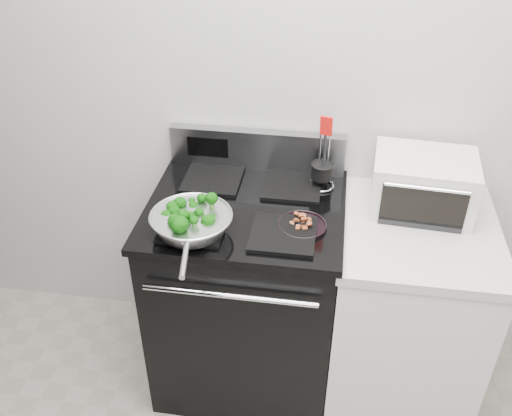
% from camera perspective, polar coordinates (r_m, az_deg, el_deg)
% --- Properties ---
extents(back_wall, '(4.00, 0.02, 2.70)m').
position_cam_1_polar(back_wall, '(2.36, 7.63, 12.28)').
color(back_wall, beige).
rests_on(back_wall, ground).
extents(gas_range, '(0.79, 0.69, 1.13)m').
position_cam_1_polar(gas_range, '(2.56, -0.93, -8.33)').
color(gas_range, black).
rests_on(gas_range, floor).
extents(counter, '(0.62, 0.68, 0.92)m').
position_cam_1_polar(counter, '(2.58, 14.47, -10.13)').
color(counter, white).
rests_on(counter, floor).
extents(skillet, '(0.31, 0.49, 0.07)m').
position_cam_1_polar(skillet, '(2.11, -6.49, -1.37)').
color(skillet, silver).
rests_on(skillet, gas_range).
extents(broccoli_pile, '(0.24, 0.24, 0.08)m').
position_cam_1_polar(broccoli_pile, '(2.10, -6.52, -0.93)').
color(broccoli_pile, black).
rests_on(broccoli_pile, skillet).
extents(bacon_plate, '(0.19, 0.19, 0.04)m').
position_cam_1_polar(bacon_plate, '(2.16, 4.66, -1.50)').
color(bacon_plate, black).
rests_on(bacon_plate, gas_range).
extents(utensil_holder, '(0.11, 0.11, 0.33)m').
position_cam_1_polar(utensil_holder, '(2.38, 6.63, 3.36)').
color(utensil_holder, silver).
rests_on(utensil_holder, gas_range).
extents(toaster_oven, '(0.41, 0.33, 0.23)m').
position_cam_1_polar(toaster_oven, '(2.35, 16.35, 2.35)').
color(toaster_oven, silver).
rests_on(toaster_oven, counter).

